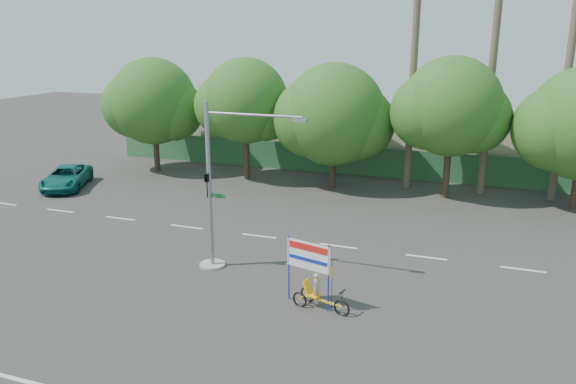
% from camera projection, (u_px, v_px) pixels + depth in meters
% --- Properties ---
extents(ground, '(120.00, 120.00, 0.00)m').
position_uv_depth(ground, '(225.00, 319.00, 19.51)').
color(ground, '#33302D').
rests_on(ground, ground).
extents(fence, '(38.00, 0.08, 2.00)m').
position_uv_depth(fence, '(360.00, 161.00, 38.71)').
color(fence, '#336B3D').
rests_on(fence, ground).
extents(building_left, '(12.00, 8.00, 4.00)m').
position_uv_depth(building_left, '(252.00, 129.00, 45.73)').
color(building_left, beige).
rests_on(building_left, ground).
extents(building_right, '(14.00, 8.00, 3.60)m').
position_uv_depth(building_right, '(484.00, 145.00, 39.99)').
color(building_right, beige).
rests_on(building_right, ground).
extents(tree_far_left, '(7.14, 6.00, 7.96)m').
position_uv_depth(tree_far_left, '(153.00, 104.00, 39.03)').
color(tree_far_left, '#473828').
rests_on(tree_far_left, ground).
extents(tree_left, '(6.66, 5.60, 8.07)m').
position_uv_depth(tree_left, '(245.00, 104.00, 36.69)').
color(tree_left, '#473828').
rests_on(tree_left, ground).
extents(tree_center, '(7.62, 6.40, 7.85)m').
position_uv_depth(tree_center, '(333.00, 118.00, 34.93)').
color(tree_center, '#473828').
rests_on(tree_center, ground).
extents(tree_right, '(6.90, 5.80, 8.36)m').
position_uv_depth(tree_right, '(451.00, 110.00, 32.46)').
color(tree_right, '#473828').
rests_on(tree_right, ground).
extents(palm_tall, '(3.73, 3.79, 17.45)m').
position_uv_depth(palm_tall, '(497.00, 16.00, 31.72)').
color(palm_tall, '#70604C').
rests_on(palm_tall, ground).
extents(palm_mid, '(3.73, 3.79, 15.45)m').
position_uv_depth(palm_mid, '(573.00, 36.00, 30.72)').
color(palm_mid, '#70604C').
rests_on(palm_mid, ground).
extents(palm_short, '(3.73, 3.79, 14.45)m').
position_uv_depth(palm_short, '(415.00, 45.00, 33.61)').
color(palm_short, '#70604C').
rests_on(palm_short, ground).
extents(traffic_signal, '(4.72, 1.10, 7.00)m').
position_uv_depth(traffic_signal, '(216.00, 201.00, 23.02)').
color(traffic_signal, gray).
rests_on(traffic_signal, ground).
extents(trike_billboard, '(2.54, 0.98, 2.57)m').
position_uv_depth(trike_billboard, '(314.00, 281.00, 20.10)').
color(trike_billboard, black).
rests_on(trike_billboard, ground).
extents(pickup_truck, '(4.08, 5.45, 1.38)m').
position_uv_depth(pickup_truck, '(66.00, 177.00, 35.72)').
color(pickup_truck, '#0D6158').
rests_on(pickup_truck, ground).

